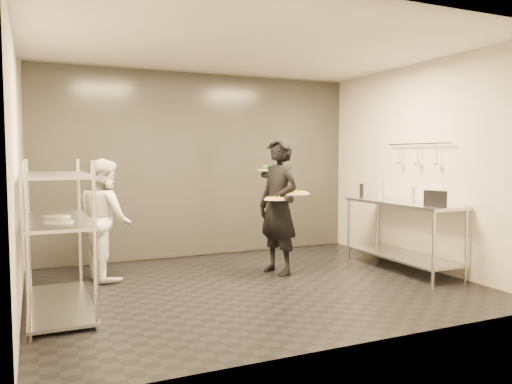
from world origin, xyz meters
name	(u,v)px	position (x,y,z in m)	size (l,w,h in m)	color
room_shell	(220,166)	(0.00, 1.18, 1.40)	(5.00, 4.00, 2.80)	black
pass_rack	(58,233)	(-2.15, 0.00, 0.77)	(0.60, 1.60, 1.50)	silver
prep_counter	(402,223)	(2.18, 0.00, 0.63)	(0.60, 1.80, 0.92)	silver
utensil_rail	(418,155)	(2.43, 0.00, 1.55)	(0.07, 1.20, 0.31)	silver
waiter	(279,206)	(0.54, 0.46, 0.88)	(0.64, 0.42, 1.77)	black
chef	(105,219)	(-1.55, 1.10, 0.75)	(0.73, 0.57, 1.50)	white
pizza_plate_near	(276,199)	(0.42, 0.30, 1.00)	(0.30, 0.30, 0.05)	white
pizza_plate_far	(296,193)	(0.70, 0.29, 1.06)	(0.36, 0.36, 0.05)	white
salad_plate	(267,168)	(0.50, 0.72, 1.37)	(0.25, 0.25, 0.07)	white
pos_monitor	(435,199)	(2.06, -0.72, 1.02)	(0.06, 0.28, 0.20)	black
bottle_green	(381,190)	(2.06, 0.31, 1.06)	(0.08, 0.08, 0.28)	#939F92
bottle_clear	(413,194)	(2.28, -0.08, 1.02)	(0.06, 0.06, 0.21)	#939F92
bottle_dark	(361,190)	(2.09, 0.80, 1.02)	(0.06, 0.06, 0.20)	black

